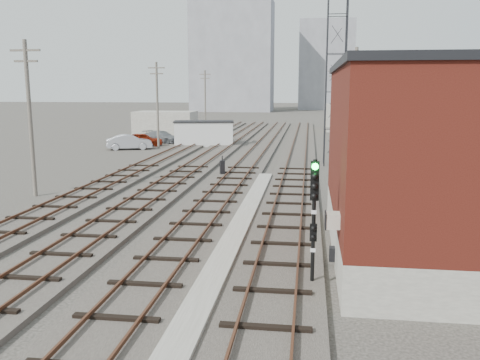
% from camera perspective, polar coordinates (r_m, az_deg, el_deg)
% --- Properties ---
extents(ground, '(320.00, 320.00, 0.00)m').
position_cam_1_polar(ground, '(67.90, 4.81, 4.90)').
color(ground, '#282621').
rests_on(ground, ground).
extents(track_right, '(3.20, 90.00, 0.39)m').
position_cam_1_polar(track_right, '(46.94, 6.50, 2.62)').
color(track_right, '#332D28').
rests_on(track_right, ground).
extents(track_mid_right, '(3.20, 90.00, 0.39)m').
position_cam_1_polar(track_mid_right, '(47.19, 1.63, 2.72)').
color(track_mid_right, '#332D28').
rests_on(track_mid_right, ground).
extents(track_mid_left, '(3.20, 90.00, 0.39)m').
position_cam_1_polar(track_mid_left, '(47.78, -3.15, 2.81)').
color(track_mid_left, '#332D28').
rests_on(track_mid_left, ground).
extents(track_left, '(3.20, 90.00, 0.39)m').
position_cam_1_polar(track_left, '(48.69, -7.78, 2.87)').
color(track_left, '#332D28').
rests_on(track_left, ground).
extents(platform_curb, '(0.90, 28.00, 0.26)m').
position_cam_1_polar(platform_curb, '(22.58, -0.15, -5.56)').
color(platform_curb, gray).
rests_on(platform_curb, ground).
extents(brick_building, '(6.54, 12.20, 7.22)m').
position_cam_1_polar(brick_building, '(20.10, 19.20, 2.10)').
color(brick_building, gray).
rests_on(brick_building, ground).
extents(lattice_tower, '(1.60, 1.60, 15.00)m').
position_cam_1_polar(lattice_tower, '(42.58, 10.70, 11.71)').
color(lattice_tower, black).
rests_on(lattice_tower, ground).
extents(utility_pole_left_a, '(1.80, 0.24, 9.00)m').
position_cam_1_polar(utility_pole_left_a, '(31.87, -22.53, 6.80)').
color(utility_pole_left_a, '#595147').
rests_on(utility_pole_left_a, ground).
extents(utility_pole_left_b, '(1.80, 0.24, 9.00)m').
position_cam_1_polar(utility_pole_left_b, '(54.92, -9.26, 8.57)').
color(utility_pole_left_b, '#595147').
rests_on(utility_pole_left_b, ground).
extents(utility_pole_left_c, '(1.80, 0.24, 9.00)m').
position_cam_1_polar(utility_pole_left_c, '(79.17, -3.93, 9.15)').
color(utility_pole_left_c, '#595147').
rests_on(utility_pole_left_c, ground).
extents(utility_pole_right_a, '(1.80, 0.24, 9.00)m').
position_cam_1_polar(utility_pole_right_a, '(35.68, 12.71, 7.62)').
color(utility_pole_right_a, '#595147').
rests_on(utility_pole_right_a, ground).
extents(utility_pole_right_b, '(1.80, 0.24, 9.00)m').
position_cam_1_polar(utility_pole_right_b, '(65.61, 10.52, 8.78)').
color(utility_pole_right_b, '#595147').
rests_on(utility_pole_right_b, ground).
extents(apartment_left, '(22.00, 14.00, 30.00)m').
position_cam_1_polar(apartment_left, '(144.40, -0.82, 13.71)').
color(apartment_left, gray).
rests_on(apartment_left, ground).
extents(apartment_right, '(16.00, 12.00, 26.00)m').
position_cam_1_polar(apartment_right, '(157.73, 9.64, 12.55)').
color(apartment_right, gray).
rests_on(apartment_right, ground).
extents(shed_left, '(8.00, 5.00, 3.20)m').
position_cam_1_polar(shed_left, '(70.43, -8.36, 6.33)').
color(shed_left, gray).
rests_on(shed_left, ground).
extents(shed_right, '(6.00, 6.00, 4.00)m').
position_cam_1_polar(shed_right, '(77.83, 11.91, 6.88)').
color(shed_right, gray).
rests_on(shed_right, ground).
extents(signal_mast, '(0.40, 0.41, 4.13)m').
position_cam_1_polar(signal_mast, '(16.07, 8.29, -3.69)').
color(signal_mast, gray).
rests_on(signal_mast, ground).
extents(switch_stand, '(0.42, 0.42, 1.40)m').
position_cam_1_polar(switch_stand, '(36.60, -2.00, 1.40)').
color(switch_stand, black).
rests_on(switch_stand, ground).
extents(site_trailer, '(6.96, 3.97, 2.76)m').
position_cam_1_polar(site_trailer, '(56.59, -4.08, 5.27)').
color(site_trailer, silver).
rests_on(site_trailer, ground).
extents(car_red, '(4.67, 3.10, 1.48)m').
position_cam_1_polar(car_red, '(57.06, -10.85, 4.49)').
color(car_red, maroon).
rests_on(car_red, ground).
extents(car_silver, '(4.95, 3.16, 1.54)m').
position_cam_1_polar(car_silver, '(54.21, -12.31, 4.18)').
color(car_silver, '#A7A9AF').
rests_on(car_silver, ground).
extents(car_grey, '(5.10, 3.61, 1.37)m').
position_cam_1_polar(car_grey, '(60.52, -8.75, 4.82)').
color(car_grey, slate).
rests_on(car_grey, ground).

